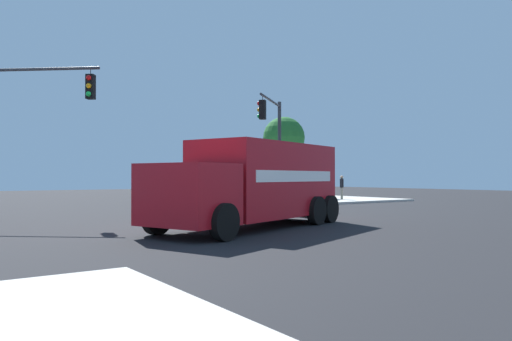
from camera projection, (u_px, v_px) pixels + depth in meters
The scene contains 9 objects.
ground_plane at pixel (239, 223), 17.56m from camera, with size 100.00×100.00×0.00m, color black.
sidewalk_corner_near at pixel (290, 199), 35.29m from camera, with size 12.19×12.19×0.14m, color beige.
delivery_truck at pixel (255, 183), 16.10m from camera, with size 8.22×5.19×2.81m.
traffic_light_primary at pixel (274, 134), 26.27m from camera, with size 3.41×2.89×5.81m.
traffic_light_secondary at pixel (17, 116), 18.99m from camera, with size 3.88×3.34×6.13m.
pedestrian_near_corner at pixel (257, 185), 36.82m from camera, with size 0.53×0.26×1.69m.
pedestrian_crossing at pixel (342, 186), 33.31m from camera, with size 0.44×0.38×1.63m.
picket_fence_run at pixel (246, 190), 40.08m from camera, with size 7.48×0.05×0.95m.
shade_tree_near at pixel (284, 138), 37.76m from camera, with size 3.24×3.24×6.21m.
Camera 1 is at (9.61, 14.74, 1.68)m, focal length 34.17 mm.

